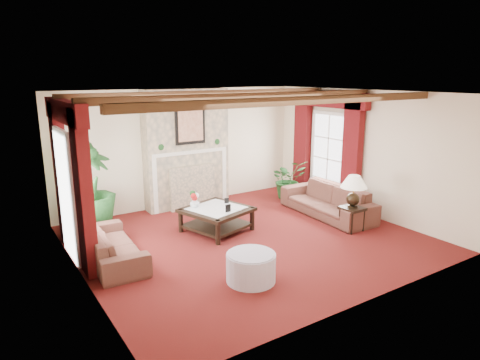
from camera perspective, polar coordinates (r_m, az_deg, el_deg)
floor at (r=8.12m, az=1.18°, el=-7.87°), size 6.00×6.00×0.00m
ceiling at (r=7.54m, az=1.29°, el=11.54°), size 6.00×6.00×0.00m
back_wall at (r=10.07m, az=-7.65°, el=4.31°), size 6.00×0.02×2.70m
left_wall at (r=6.56m, az=-20.97°, el=-1.73°), size 0.02×5.50×2.70m
right_wall at (r=9.70m, az=16.06°, el=3.52°), size 0.02×5.50×2.70m
ceiling_beams at (r=7.55m, az=1.28°, el=11.08°), size 6.00×3.00×0.12m
fireplace at (r=9.75m, az=-7.39°, el=11.99°), size 2.00×0.52×2.70m
french_door_left at (r=7.39m, az=-22.98°, el=5.95°), size 0.10×1.10×2.16m
french_door_right at (r=10.25m, az=12.01°, el=8.70°), size 0.10×1.10×2.16m
curtains_left at (r=7.37m, az=-22.44°, el=9.27°), size 0.20×2.40×2.55m
curtains_right at (r=10.15m, az=11.68°, el=11.04°), size 0.20×2.40×2.55m
sofa_left at (r=7.41m, az=-16.71°, el=-7.58°), size 1.97×0.79×0.74m
sofa_right at (r=9.49m, az=11.59°, el=-2.08°), size 2.32×0.88×0.88m
potted_palm at (r=8.77m, az=-19.41°, el=-3.48°), size 2.85×2.85×1.02m
small_plant at (r=10.68m, az=6.41°, el=-0.43°), size 1.17×1.23×0.75m
coffee_table at (r=8.45m, az=-3.13°, el=-5.30°), size 1.42×1.42×0.47m
side_table at (r=8.75m, az=14.66°, el=-5.02°), size 0.51×0.51×0.48m
ottoman at (r=6.50m, az=1.48°, el=-11.59°), size 0.74×0.74×0.43m
table_lamp at (r=8.58m, az=14.89°, el=-1.42°), size 0.52×0.52×0.66m
flower_vase at (r=8.45m, az=-6.06°, el=-3.02°), size 0.32×0.32×0.19m
book at (r=8.22m, az=-0.89°, el=-3.09°), size 0.23×0.17×0.29m
photo_frame_a at (r=8.11m, az=-1.60°, el=-3.81°), size 0.12×0.03×0.16m
photo_frame_b at (r=8.65m, az=-1.80°, el=-2.80°), size 0.09×0.05×0.12m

